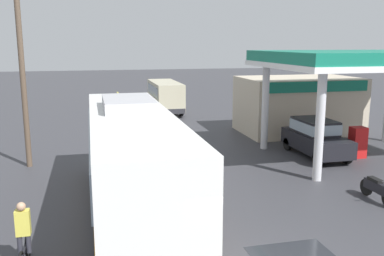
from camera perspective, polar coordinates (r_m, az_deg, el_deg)
name	(u,v)px	position (r m, az deg, el deg)	size (l,w,h in m)	color
ground	(137,124)	(29.33, -7.47, 0.55)	(120.00, 120.00, 0.00)	#38383D
lane_divider_stripe	(146,140)	(24.47, -6.18, -1.58)	(0.16, 50.00, 0.01)	#D8CC4C
coach_bus_main	(132,163)	(13.59, -8.04, -4.74)	(2.60, 11.04, 3.69)	white
gas_station_roadside	(315,94)	(25.16, 16.29, 4.45)	(9.10, 11.95, 5.10)	#147259
car_at_pump	(315,136)	(21.51, 16.30, -1.03)	(1.70, 4.20, 1.82)	black
minibus_opposing_lane	(165,94)	(33.82, -3.63, 4.59)	(2.04, 6.13, 2.44)	#BFB799
cyclist_on_shoulder	(24,239)	(11.42, -21.73, -13.68)	(0.34, 1.82, 1.72)	black
motorcycle_parked_forecourt	(377,189)	(16.35, 23.68, -7.50)	(0.55, 1.80, 0.92)	black
pedestrian_near_pump	(324,135)	(22.29, 17.33, -0.87)	(0.55, 0.22, 1.66)	#33333F
utility_pole_roadside	(22,74)	(19.84, -21.88, 6.82)	(1.80, 0.24, 7.98)	brown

